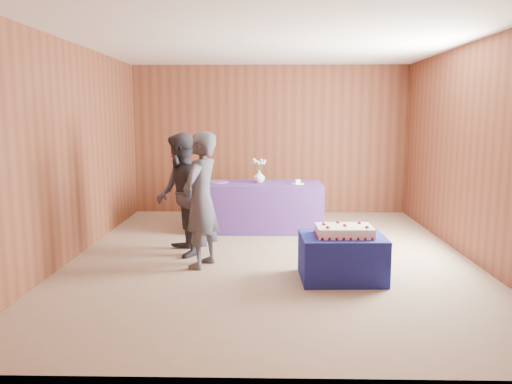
{
  "coord_description": "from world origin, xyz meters",
  "views": [
    {
      "loc": [
        -0.06,
        -6.21,
        1.8
      ],
      "look_at": [
        -0.19,
        0.1,
        0.82
      ],
      "focal_mm": 35.0,
      "sensor_mm": 36.0,
      "label": 1
    }
  ],
  "objects_px": {
    "sheet_cake": "(344,231)",
    "vase": "(259,176)",
    "serving_table": "(258,206)",
    "guest_right": "(182,195)",
    "guest_left": "(201,200)",
    "cake_table": "(342,257)"
  },
  "relations": [
    {
      "from": "vase",
      "to": "guest_right",
      "type": "bearing_deg",
      "value": -122.98
    },
    {
      "from": "serving_table",
      "to": "guest_right",
      "type": "xyz_separation_m",
      "value": [
        -0.95,
        -1.47,
        0.42
      ]
    },
    {
      "from": "cake_table",
      "to": "guest_left",
      "type": "height_order",
      "value": "guest_left"
    },
    {
      "from": "guest_left",
      "to": "guest_right",
      "type": "distance_m",
      "value": 0.6
    },
    {
      "from": "cake_table",
      "to": "sheet_cake",
      "type": "xyz_separation_m",
      "value": [
        0.01,
        -0.04,
        0.31
      ]
    },
    {
      "from": "cake_table",
      "to": "guest_right",
      "type": "relative_size",
      "value": 0.57
    },
    {
      "from": "serving_table",
      "to": "vase",
      "type": "height_order",
      "value": "vase"
    },
    {
      "from": "cake_table",
      "to": "vase",
      "type": "height_order",
      "value": "vase"
    },
    {
      "from": "sheet_cake",
      "to": "serving_table",
      "type": "bearing_deg",
      "value": 110.69
    },
    {
      "from": "serving_table",
      "to": "guest_left",
      "type": "height_order",
      "value": "guest_left"
    },
    {
      "from": "sheet_cake",
      "to": "guest_left",
      "type": "relative_size",
      "value": 0.4
    },
    {
      "from": "vase",
      "to": "sheet_cake",
      "type": "bearing_deg",
      "value": -68.8
    },
    {
      "from": "serving_table",
      "to": "vase",
      "type": "bearing_deg",
      "value": 49.39
    },
    {
      "from": "cake_table",
      "to": "vase",
      "type": "distance_m",
      "value": 2.69
    },
    {
      "from": "serving_table",
      "to": "guest_right",
      "type": "bearing_deg",
      "value": -122.91
    },
    {
      "from": "sheet_cake",
      "to": "guest_left",
      "type": "height_order",
      "value": "guest_left"
    },
    {
      "from": "cake_table",
      "to": "guest_right",
      "type": "xyz_separation_m",
      "value": [
        -1.92,
        0.94,
        0.54
      ]
    },
    {
      "from": "serving_table",
      "to": "sheet_cake",
      "type": "height_order",
      "value": "serving_table"
    },
    {
      "from": "vase",
      "to": "guest_left",
      "type": "xyz_separation_m",
      "value": [
        -0.66,
        -2.01,
        -0.04
      ]
    },
    {
      "from": "sheet_cake",
      "to": "vase",
      "type": "bearing_deg",
      "value": 110.05
    },
    {
      "from": "vase",
      "to": "guest_left",
      "type": "bearing_deg",
      "value": -108.1
    },
    {
      "from": "guest_right",
      "to": "serving_table",
      "type": "bearing_deg",
      "value": 125.53
    }
  ]
}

